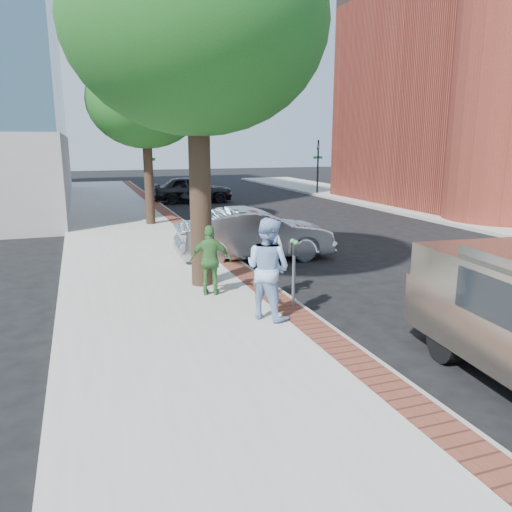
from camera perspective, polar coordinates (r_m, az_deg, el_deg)
name	(u,v)px	position (r m, az deg, el deg)	size (l,w,h in m)	color
ground	(249,310)	(11.06, -0.77, -6.22)	(120.00, 120.00, 0.00)	black
sidewalk	(138,244)	(18.35, -13.31, 1.37)	(5.00, 60.00, 0.15)	#9E9991
brick_strip	(198,238)	(18.68, -6.61, 2.09)	(0.60, 60.00, 0.01)	brown
curb	(208,239)	(18.78, -5.56, 1.92)	(0.10, 60.00, 0.15)	gray
sidewalk_far	(491,221)	(25.52, 25.25, 3.64)	(5.00, 60.00, 0.15)	#9E9991
signal_near	(150,165)	(32.22, -12.04, 10.14)	(0.70, 0.15, 3.80)	black
signal_far	(318,163)	(35.65, 7.09, 10.55)	(0.70, 0.15, 3.80)	black
tree_near	(196,26)	(12.39, -6.86, 24.69)	(6.00, 6.00, 8.51)	black
tree_far	(145,101)	(22.16, -12.56, 16.91)	(4.80, 4.80, 7.14)	black
parking_meter	(294,259)	(10.60, 4.36, -0.33)	(0.12, 0.32, 1.47)	gray
person_gray	(271,257)	(11.62, 1.67, -0.06)	(0.63, 0.42, 1.74)	#9A9A9E
person_officer	(268,268)	(9.92, 1.36, -1.42)	(0.99, 0.77, 2.04)	#99BEED
person_green	(211,260)	(11.52, -5.20, -0.50)	(0.95, 0.40, 1.63)	#3F7F39
sedan_silver	(255,234)	(15.63, -0.16, 2.49)	(1.71, 4.89, 1.61)	#AFB0B6
bg_car	(193,189)	(31.14, -7.20, 7.59)	(1.93, 4.81, 1.64)	black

